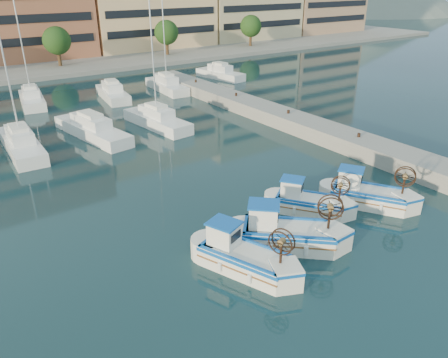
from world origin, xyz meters
The scene contains 8 objects.
ground centered at (0.00, 0.00, 0.00)m, with size 300.00×300.00×0.00m, color #193942.
quay centered at (13.00, 8.00, 0.60)m, with size 3.00×60.00×1.20m, color gray.
hill_east centered at (140.00, 110.00, 0.00)m, with size 160.00×160.00×50.00m, color slate.
yacht_marina centered at (-3.25, 27.47, 0.53)m, with size 42.82×22.57×11.50m.
fishing_boat_a centered at (-3.81, -0.98, 0.77)m, with size 3.25×4.66×2.81m.
fishing_boat_b centered at (-0.87, -0.68, 0.84)m, with size 4.76×4.60×3.04m.
fishing_boat_c centered at (2.66, 1.25, 0.70)m, with size 3.62×4.13×2.54m.
fishing_boat_d centered at (6.17, -0.19, 0.78)m, with size 3.83×4.62×2.81m.
Camera 1 is at (-14.30, -14.26, 12.53)m, focal length 35.00 mm.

